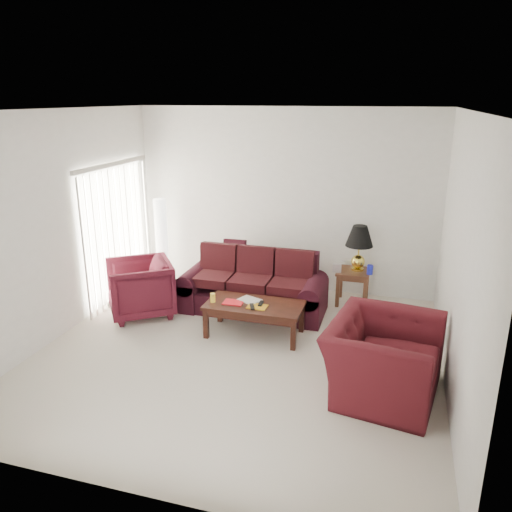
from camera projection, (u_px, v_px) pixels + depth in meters
The scene contains 19 objects.
floor at pixel (237, 353), 6.40m from camera, with size 5.00×5.00×0.00m, color beige.
blinds at pixel (118, 233), 7.90m from camera, with size 0.10×2.00×2.16m, color silver.
sofa at pixel (252, 283), 7.55m from camera, with size 2.20×0.95×0.90m, color black, non-canonical shape.
throw_pillow at pixel (235, 251), 8.32m from camera, with size 0.38×0.11×0.38m, color black.
end_table at pixel (352, 287), 7.87m from camera, with size 0.51×0.51×0.55m, color #462C18, non-canonical shape.
table_lamp at pixel (359, 248), 7.70m from camera, with size 0.43×0.43×0.71m, color #E5C947, non-canonical shape.
clock at pixel (337, 268), 7.68m from camera, with size 0.13×0.05×0.13m, color silver.
blue_canister at pixel (370, 270), 7.60m from camera, with size 0.09×0.09×0.14m, color #1C22B8.
picture_frame at pixel (348, 261), 7.96m from camera, with size 0.14×0.02×0.18m, color white.
floor_lamp at pixel (162, 242), 8.57m from camera, with size 0.25×0.25×1.53m, color silver, non-canonical shape.
armchair_left at pixel (140, 288), 7.43m from camera, with size 0.90×0.92×0.84m, color #46101B.
armchair_right at pixel (383, 359), 5.43m from camera, with size 1.29×1.13×0.84m, color #440F15.
coffee_table at pixel (254, 319), 6.83m from camera, with size 1.32×0.66×0.46m, color black, non-canonical shape.
magazine_red at pixel (233, 302), 6.79m from camera, with size 0.27×0.20×0.02m, color red.
magazine_white at pixel (250, 300), 6.86m from camera, with size 0.29×0.22×0.02m, color silver.
magazine_orange at pixel (257, 307), 6.65m from camera, with size 0.26×0.19×0.01m, color orange.
remote_a at pixel (252, 307), 6.60m from camera, with size 0.05×0.18×0.02m, color black.
remote_b at pixel (261, 303), 6.70m from camera, with size 0.05×0.17×0.02m, color black.
yellow_glass at pixel (213, 298), 6.81m from camera, with size 0.07×0.07×0.12m, color yellow.
Camera 1 is at (1.83, -5.42, 3.14)m, focal length 35.00 mm.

